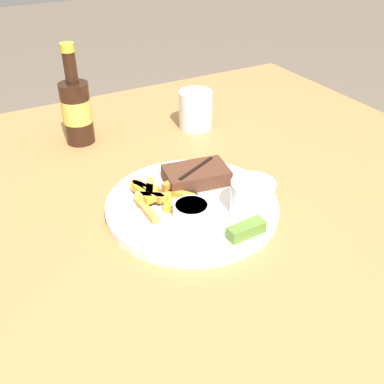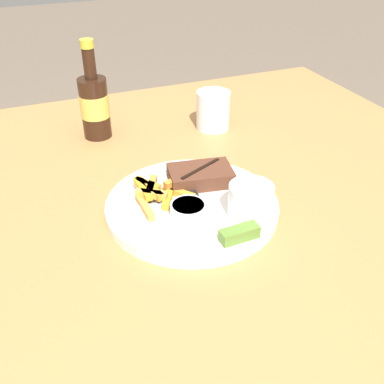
# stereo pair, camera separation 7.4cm
# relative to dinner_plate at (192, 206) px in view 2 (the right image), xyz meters

# --- Properties ---
(dining_table) EXTENTS (1.23, 1.17, 0.75)m
(dining_table) POSITION_rel_dinner_plate_xyz_m (0.00, 0.00, -0.08)
(dining_table) COLOR #A87542
(dining_table) RESTS_ON ground_plane
(dinner_plate) EXTENTS (0.29, 0.29, 0.02)m
(dinner_plate) POSITION_rel_dinner_plate_xyz_m (0.00, 0.00, 0.00)
(dinner_plate) COLOR white
(dinner_plate) RESTS_ON dining_table
(steak_portion) EXTENTS (0.12, 0.09, 0.03)m
(steak_portion) POSITION_rel_dinner_plate_xyz_m (0.04, 0.05, 0.02)
(steak_portion) COLOR #512D1E
(steak_portion) RESTS_ON dinner_plate
(fries_pile) EXTENTS (0.10, 0.11, 0.02)m
(fries_pile) POSITION_rel_dinner_plate_xyz_m (-0.05, 0.03, 0.02)
(fries_pile) COLOR #BC8A29
(fries_pile) RESTS_ON dinner_plate
(coleslaw_cup) EXTENTS (0.07, 0.07, 0.06)m
(coleslaw_cup) POSITION_rel_dinner_plate_xyz_m (0.07, -0.07, 0.04)
(coleslaw_cup) COLOR white
(coleslaw_cup) RESTS_ON dinner_plate
(dipping_sauce_cup) EXTENTS (0.06, 0.06, 0.02)m
(dipping_sauce_cup) POSITION_rel_dinner_plate_xyz_m (-0.02, -0.04, 0.02)
(dipping_sauce_cup) COLOR silver
(dipping_sauce_cup) RESTS_ON dinner_plate
(pickle_spear) EXTENTS (0.06, 0.02, 0.02)m
(pickle_spear) POSITION_rel_dinner_plate_xyz_m (0.03, -0.12, 0.02)
(pickle_spear) COLOR #567A2D
(pickle_spear) RESTS_ON dinner_plate
(fork_utensil) EXTENTS (0.13, 0.03, 0.00)m
(fork_utensil) POSITION_rel_dinner_plate_xyz_m (-0.08, 0.01, 0.01)
(fork_utensil) COLOR #B7B7BC
(fork_utensil) RESTS_ON dinner_plate
(knife_utensil) EXTENTS (0.03, 0.17, 0.01)m
(knife_utensil) POSITION_rel_dinner_plate_xyz_m (0.01, 0.03, 0.01)
(knife_utensil) COLOR #B7B7BC
(knife_utensil) RESTS_ON dinner_plate
(beer_bottle) EXTENTS (0.06, 0.06, 0.21)m
(beer_bottle) POSITION_rel_dinner_plate_xyz_m (-0.09, 0.34, 0.07)
(beer_bottle) COLOR black
(beer_bottle) RESTS_ON dining_table
(drinking_glass) EXTENTS (0.08, 0.08, 0.09)m
(drinking_glass) POSITION_rel_dinner_plate_xyz_m (0.17, 0.29, 0.03)
(drinking_glass) COLOR silver
(drinking_glass) RESTS_ON dining_table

